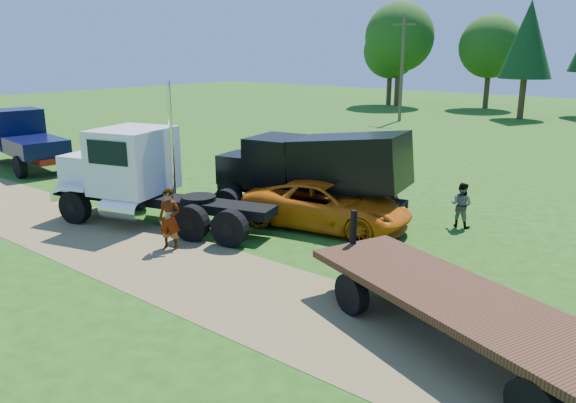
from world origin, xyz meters
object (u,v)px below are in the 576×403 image
Objects in this scene: black_dump_truck at (315,168)px; orange_pickup at (327,205)px; spectator_a at (170,219)px; white_semi_tractor at (136,175)px; navy_truck at (21,138)px; flatbed_trailer at (465,310)px.

black_dump_truck is 1.33× the size of orange_pickup.
black_dump_truck is 4.01× the size of spectator_a.
black_dump_truck reaches higher than orange_pickup.
white_semi_tractor is 1.09× the size of black_dump_truck.
white_semi_tractor is 6.68m from black_dump_truck.
black_dump_truck is at bearing 40.84° from orange_pickup.
flatbed_trailer is (26.19, -3.39, -0.67)m from navy_truck.
black_dump_truck is 6.23m from spectator_a.
navy_truck is (-17.70, -2.70, -0.29)m from black_dump_truck.
spectator_a is at bearing -36.22° from white_semi_tractor.
white_semi_tractor is 4.37× the size of spectator_a.
navy_truck is at bearing 83.56° from orange_pickup.
orange_pickup is at bearing 16.72° from white_semi_tractor.
flatbed_trailer is at bearing -21.73° from white_semi_tractor.
orange_pickup is at bearing 37.02° from spectator_a.
black_dump_truck is at bearing 51.93° from spectator_a.
black_dump_truck is (4.64, 4.81, 0.11)m from white_semi_tractor.
navy_truck reaches higher than orange_pickup.
navy_truck reaches higher than spectator_a.
white_semi_tractor is 1.20× the size of navy_truck.
white_semi_tractor is at bearing -144.72° from black_dump_truck.
flatbed_trailer is at bearing -46.44° from black_dump_truck.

